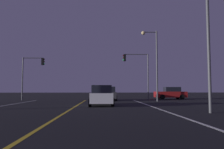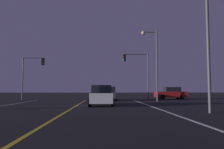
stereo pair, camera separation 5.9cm
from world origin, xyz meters
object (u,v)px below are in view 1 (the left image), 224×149
at_px(traffic_light_near_left, 33,69).
at_px(street_lamp_right_near, 199,23).
at_px(traffic_light_near_right, 136,66).
at_px(street_lamp_right_far, 153,57).
at_px(car_crossing_side, 171,93).
at_px(car_lead_same_lane, 102,96).
at_px(car_ahead_far, 108,94).

distance_m(traffic_light_near_left, street_lamp_right_near, 21.74).
bearing_deg(traffic_light_near_right, street_lamp_right_far, 111.15).
bearing_deg(car_crossing_side, car_lead_same_lane, 51.35).
xyz_separation_m(traffic_light_near_left, street_lamp_right_near, (14.60, -16.05, 1.22)).
distance_m(car_crossing_side, street_lamp_right_far, 8.21).
height_order(traffic_light_near_right, street_lamp_right_far, street_lamp_right_far).
bearing_deg(car_ahead_far, car_crossing_side, -69.30).
relative_size(car_ahead_far, traffic_light_near_right, 0.72).
xyz_separation_m(car_lead_same_lane, traffic_light_near_left, (-8.83, 9.77, 3.20)).
bearing_deg(car_lead_same_lane, car_crossing_side, -38.65).
distance_m(traffic_light_near_right, street_lamp_right_far, 3.97).
bearing_deg(car_crossing_side, traffic_light_near_left, 7.01).
relative_size(street_lamp_right_near, street_lamp_right_far, 1.02).
height_order(car_ahead_far, street_lamp_right_near, street_lamp_right_near).
distance_m(car_crossing_side, car_lead_same_lane, 15.41).
xyz_separation_m(car_ahead_far, car_lead_same_lane, (-0.77, -8.69, 0.00)).
distance_m(car_lead_same_lane, traffic_light_near_left, 13.55).
distance_m(traffic_light_near_right, street_lamp_right_near, 16.13).
height_order(car_crossing_side, car_ahead_far, same).
bearing_deg(car_ahead_far, traffic_light_near_right, -73.78).
distance_m(car_crossing_side, car_ahead_far, 9.47).
bearing_deg(street_lamp_right_near, car_ahead_far, -71.55).
height_order(car_lead_same_lane, street_lamp_right_far, street_lamp_right_far).
height_order(car_ahead_far, street_lamp_right_far, street_lamp_right_far).
relative_size(traffic_light_near_right, street_lamp_right_near, 0.72).
xyz_separation_m(car_crossing_side, car_ahead_far, (-8.86, -3.35, 0.00)).
relative_size(car_ahead_far, street_lamp_right_near, 0.52).
bearing_deg(car_lead_same_lane, street_lamp_right_far, -43.87).
bearing_deg(street_lamp_right_near, traffic_light_near_right, -85.37).
distance_m(traffic_light_near_right, traffic_light_near_left, 13.31).
height_order(car_crossing_side, street_lamp_right_near, street_lamp_right_near).
relative_size(car_crossing_side, street_lamp_right_far, 0.53).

